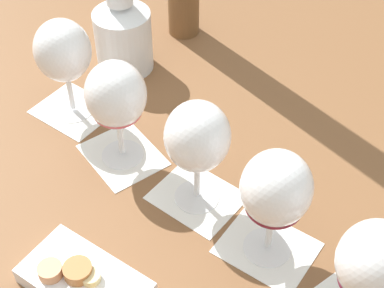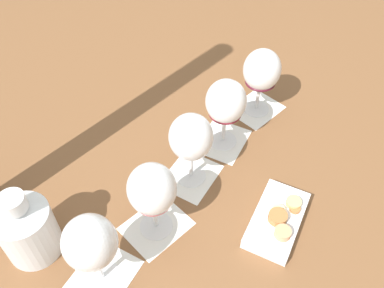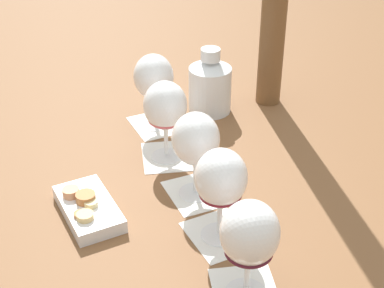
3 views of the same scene
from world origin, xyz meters
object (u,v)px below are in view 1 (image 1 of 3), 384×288
wine_glass_3 (276,192)px  ceramic_vase (123,34)px  wine_glass_0 (63,55)px  snack_dish (84,282)px  wine_glass_2 (197,140)px  wine_glass_1 (116,99)px  wine_glass_4 (376,266)px

wine_glass_3 → ceramic_vase: (-0.41, -0.18, -0.05)m
wine_glass_0 → snack_dish: size_ratio=0.96×
wine_glass_2 → snack_dish: size_ratio=0.96×
wine_glass_1 → snack_dish: (0.23, -0.05, -0.10)m
wine_glass_4 → ceramic_vase: (-0.52, -0.27, -0.05)m
wine_glass_2 → snack_dish: 0.23m
wine_glass_1 → wine_glass_4: size_ratio=1.00×
wine_glass_1 → wine_glass_2: size_ratio=1.00×
wine_glass_2 → wine_glass_3: (0.10, 0.08, 0.00)m
wine_glass_3 → wine_glass_4: size_ratio=1.00×
wine_glass_1 → ceramic_vase: wine_glass_1 is taller
wine_glass_1 → snack_dish: wine_glass_1 is taller
ceramic_vase → wine_glass_0: bearing=-37.8°
wine_glass_4 → snack_dish: 0.34m
wine_glass_0 → wine_glass_3: 0.40m
wine_glass_4 → ceramic_vase: 0.59m
wine_glass_0 → wine_glass_2: same height
wine_glass_1 → wine_glass_0: bearing=-144.3°
wine_glass_0 → wine_glass_4: same height
wine_glass_0 → snack_dish: (0.34, 0.03, -0.10)m
wine_glass_0 → ceramic_vase: size_ratio=1.08×
snack_dish → wine_glass_3: bearing=99.3°
wine_glass_4 → snack_dish: wine_glass_4 is taller
wine_glass_2 → wine_glass_1: bearing=-131.2°
wine_glass_0 → ceramic_vase: wine_glass_0 is taller
wine_glass_2 → snack_dish: wine_glass_2 is taller
wine_glass_2 → ceramic_vase: 0.33m
wine_glass_1 → wine_glass_4: bearing=42.3°
wine_glass_2 → wine_glass_0: bearing=-137.7°
wine_glass_1 → wine_glass_3: 0.27m
wine_glass_4 → snack_dish: size_ratio=0.96×
snack_dish → wine_glass_2: bearing=131.7°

